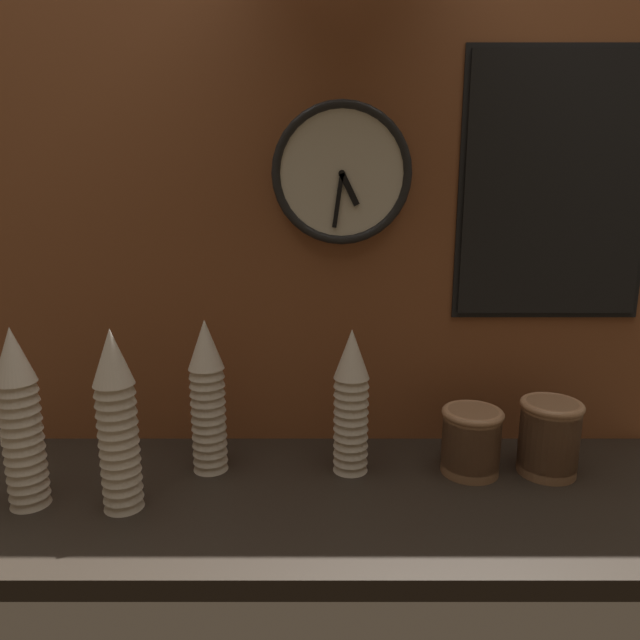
# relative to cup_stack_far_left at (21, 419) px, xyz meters

# --- Properties ---
(ground_plane) EXTENTS (1.60, 0.56, 0.04)m
(ground_plane) POSITION_rel_cup_stack_far_left_xyz_m (0.59, 0.05, -0.20)
(ground_plane) COLOR black
(wall_tiled_back) EXTENTS (1.60, 0.03, 1.05)m
(wall_tiled_back) POSITION_rel_cup_stack_far_left_xyz_m (0.59, 0.32, 0.34)
(wall_tiled_back) COLOR brown
(wall_tiled_back) RESTS_ON ground_plane
(cup_stack_far_left) EXTENTS (0.08, 0.08, 0.36)m
(cup_stack_far_left) POSITION_rel_cup_stack_far_left_xyz_m (0.00, 0.00, 0.00)
(cup_stack_far_left) COLOR beige
(cup_stack_far_left) RESTS_ON ground_plane
(cup_stack_center_right) EXTENTS (0.08, 0.08, 0.32)m
(cup_stack_center_right) POSITION_rel_cup_stack_far_left_xyz_m (0.64, 0.14, -0.02)
(cup_stack_center_right) COLOR beige
(cup_stack_center_right) RESTS_ON ground_plane
(cup_stack_center_left) EXTENTS (0.08, 0.08, 0.34)m
(cup_stack_center_left) POSITION_rel_cup_stack_far_left_xyz_m (0.33, 0.15, -0.01)
(cup_stack_center_left) COLOR beige
(cup_stack_center_left) RESTS_ON ground_plane
(cup_stack_left) EXTENTS (0.08, 0.08, 0.36)m
(cup_stack_left) POSITION_rel_cup_stack_far_left_xyz_m (0.19, -0.01, 0.00)
(cup_stack_left) COLOR beige
(cup_stack_left) RESTS_ON ground_plane
(bowl_stack_far_right) EXTENTS (0.13, 0.13, 0.17)m
(bowl_stack_far_right) POSITION_rel_cup_stack_far_left_xyz_m (1.07, 0.13, -0.09)
(bowl_stack_far_right) COLOR #996B47
(bowl_stack_far_right) RESTS_ON ground_plane
(bowl_stack_right) EXTENTS (0.13, 0.13, 0.15)m
(bowl_stack_right) POSITION_rel_cup_stack_far_left_xyz_m (0.90, 0.13, -0.10)
(bowl_stack_right) COLOR #996B47
(bowl_stack_right) RESTS_ON ground_plane
(wall_clock) EXTENTS (0.31, 0.03, 0.31)m
(wall_clock) POSITION_rel_cup_stack_far_left_xyz_m (0.62, 0.29, 0.46)
(wall_clock) COLOR beige
(menu_board) EXTENTS (0.44, 0.01, 0.60)m
(menu_board) POSITION_rel_cup_stack_far_left_xyz_m (1.10, 0.30, 0.43)
(menu_board) COLOR black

